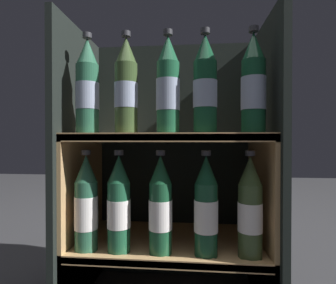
{
  "coord_description": "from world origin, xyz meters",
  "views": [
    {
      "loc": [
        0.07,
        -0.68,
        0.52
      ],
      "look_at": [
        0.0,
        0.11,
        0.51
      ],
      "focal_mm": 28.0,
      "sensor_mm": 36.0,
      "label": 1
    }
  ],
  "objects": [
    {
      "name": "fridge_back_wall",
      "position": [
        0.0,
        0.34,
        0.44
      ],
      "size": [
        0.63,
        0.02,
        0.88
      ],
      "primitive_type": "cube",
      "color": "black",
      "rests_on": "ground_plane"
    },
    {
      "name": "fridge_side_left",
      "position": [
        -0.3,
        0.16,
        0.44
      ],
      "size": [
        0.02,
        0.37,
        0.88
      ],
      "primitive_type": "cube",
      "color": "black",
      "rests_on": "ground_plane"
    },
    {
      "name": "fridge_side_right",
      "position": [
        0.3,
        0.16,
        0.44
      ],
      "size": [
        0.02,
        0.37,
        0.88
      ],
      "primitive_type": "cube",
      "color": "black",
      "rests_on": "ground_plane"
    },
    {
      "name": "shelf_lower",
      "position": [
        0.0,
        0.15,
        0.16
      ],
      "size": [
        0.59,
        0.33,
        0.2
      ],
      "color": "tan",
      "rests_on": "ground_plane"
    },
    {
      "name": "shelf_upper",
      "position": [
        0.0,
        0.16,
        0.39
      ],
      "size": [
        0.59,
        0.33,
        0.54
      ],
      "color": "tan",
      "rests_on": "ground_plane"
    },
    {
      "name": "bottle_upper_front_0",
      "position": [
        -0.23,
        0.05,
        0.67
      ],
      "size": [
        0.07,
        0.07,
        0.29
      ],
      "color": "#285B42",
      "rests_on": "shelf_upper"
    },
    {
      "name": "bottle_upper_front_1",
      "position": [
        -0.11,
        0.05,
        0.67
      ],
      "size": [
        0.07,
        0.07,
        0.29
      ],
      "color": "#384C28",
      "rests_on": "shelf_upper"
    },
    {
      "name": "bottle_upper_front_2",
      "position": [
        0.01,
        0.05,
        0.67
      ],
      "size": [
        0.07,
        0.07,
        0.29
      ],
      "color": "#1E5638",
      "rests_on": "shelf_upper"
    },
    {
      "name": "bottle_upper_front_3",
      "position": [
        0.11,
        0.05,
        0.67
      ],
      "size": [
        0.07,
        0.07,
        0.29
      ],
      "color": "#144228",
      "rests_on": "shelf_upper"
    },
    {
      "name": "bottle_upper_front_4",
      "position": [
        0.24,
        0.05,
        0.67
      ],
      "size": [
        0.07,
        0.07,
        0.29
      ],
      "color": "#144228",
      "rests_on": "shelf_upper"
    },
    {
      "name": "bottle_lower_front_0",
      "position": [
        -0.23,
        0.05,
        0.33
      ],
      "size": [
        0.07,
        0.07,
        0.29
      ],
      "color": "#285B42",
      "rests_on": "shelf_lower"
    },
    {
      "name": "bottle_lower_front_1",
      "position": [
        -0.14,
        0.05,
        0.33
      ],
      "size": [
        0.07,
        0.07,
        0.29
      ],
      "color": "#1E5638",
      "rests_on": "shelf_lower"
    },
    {
      "name": "bottle_lower_front_2",
      "position": [
        -0.02,
        0.05,
        0.33
      ],
      "size": [
        0.07,
        0.07,
        0.29
      ],
      "color": "#194C2D",
      "rests_on": "shelf_lower"
    },
    {
      "name": "bottle_lower_front_3",
      "position": [
        0.11,
        0.05,
        0.33
      ],
      "size": [
        0.07,
        0.07,
        0.29
      ],
      "color": "#144228",
      "rests_on": "shelf_lower"
    },
    {
      "name": "bottle_lower_front_4",
      "position": [
        0.23,
        0.05,
        0.33
      ],
      "size": [
        0.07,
        0.07,
        0.29
      ],
      "color": "#384C28",
      "rests_on": "shelf_lower"
    }
  ]
}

